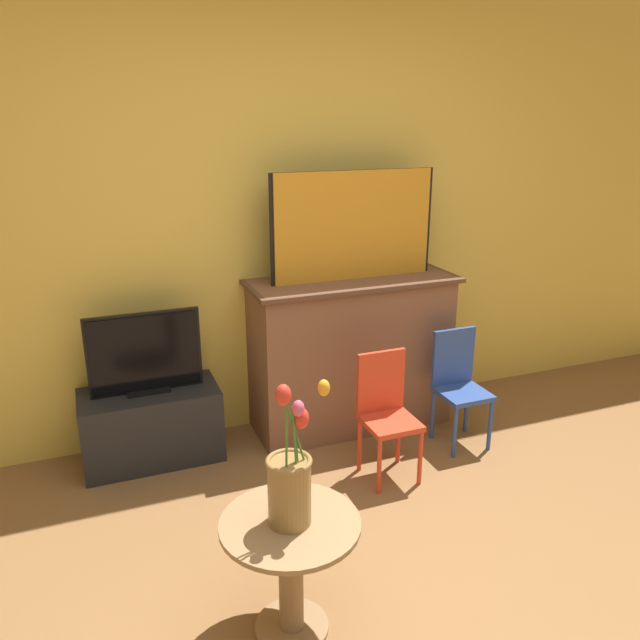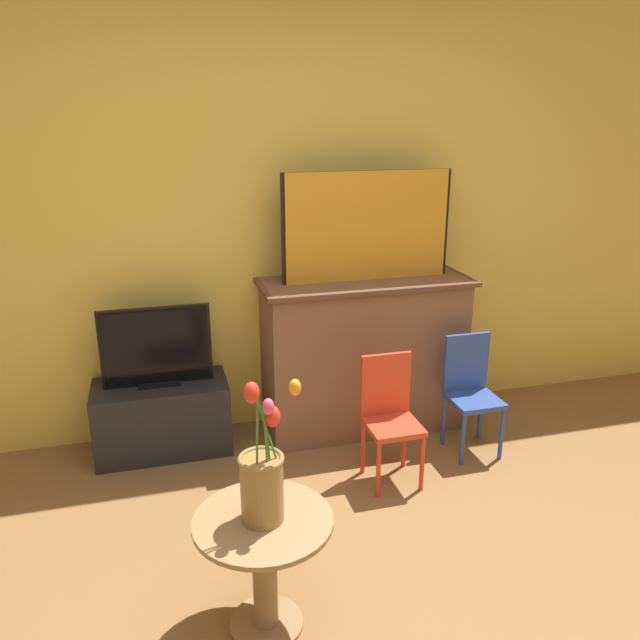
# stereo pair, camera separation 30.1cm
# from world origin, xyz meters

# --- Properties ---
(wall_back) EXTENTS (8.00, 0.06, 2.70)m
(wall_back) POSITION_xyz_m (0.00, 2.13, 1.35)
(wall_back) COLOR #EAC651
(wall_back) RESTS_ON ground
(fireplace_mantel) EXTENTS (1.26, 0.49, 0.96)m
(fireplace_mantel) POSITION_xyz_m (0.44, 1.88, 0.49)
(fireplace_mantel) COLOR brown
(fireplace_mantel) RESTS_ON ground
(painting) EXTENTS (1.01, 0.03, 0.63)m
(painting) POSITION_xyz_m (0.45, 1.88, 1.27)
(painting) COLOR black
(painting) RESTS_ON fireplace_mantel
(tv_stand) EXTENTS (0.76, 0.38, 0.42)m
(tv_stand) POSITION_xyz_m (-0.78, 1.89, 0.21)
(tv_stand) COLOR #232326
(tv_stand) RESTS_ON ground
(tv_monitor) EXTENTS (0.61, 0.12, 0.46)m
(tv_monitor) POSITION_xyz_m (-0.78, 1.90, 0.64)
(tv_monitor) COLOR black
(tv_monitor) RESTS_ON tv_stand
(chair_red) EXTENTS (0.28, 0.28, 0.69)m
(chair_red) POSITION_xyz_m (0.38, 1.28, 0.39)
(chair_red) COLOR red
(chair_red) RESTS_ON ground
(chair_blue) EXTENTS (0.28, 0.28, 0.69)m
(chair_blue) POSITION_xyz_m (0.95, 1.44, 0.39)
(chair_blue) COLOR #2D4C99
(chair_blue) RESTS_ON ground
(side_table) EXTENTS (0.52, 0.52, 0.49)m
(side_table) POSITION_xyz_m (-0.45, 0.41, 0.32)
(side_table) COLOR #99754C
(side_table) RESTS_ON ground
(vase_tulips) EXTENTS (0.23, 0.17, 0.57)m
(vase_tulips) POSITION_xyz_m (-0.45, 0.41, 0.66)
(vase_tulips) COLOR olive
(vase_tulips) RESTS_ON side_table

